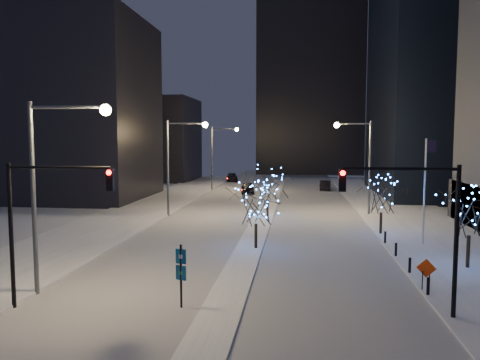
% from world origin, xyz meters
% --- Properties ---
extents(ground, '(160.00, 160.00, 0.00)m').
position_xyz_m(ground, '(0.00, 0.00, 0.00)').
color(ground, white).
rests_on(ground, ground).
extents(road, '(20.00, 130.00, 0.02)m').
position_xyz_m(road, '(0.00, 35.00, 0.01)').
color(road, '#ABAFBA').
rests_on(road, ground).
extents(median, '(2.00, 80.00, 0.15)m').
position_xyz_m(median, '(0.00, 30.00, 0.07)').
color(median, white).
rests_on(median, ground).
extents(east_sidewalk, '(10.00, 90.00, 0.15)m').
position_xyz_m(east_sidewalk, '(15.00, 20.00, 0.07)').
color(east_sidewalk, white).
rests_on(east_sidewalk, ground).
extents(west_sidewalk, '(8.00, 90.00, 0.15)m').
position_xyz_m(west_sidewalk, '(-14.00, 20.00, 0.07)').
color(west_sidewalk, white).
rests_on(west_sidewalk, ground).
extents(filler_west_near, '(22.00, 18.00, 24.00)m').
position_xyz_m(filler_west_near, '(-28.00, 40.00, 12.00)').
color(filler_west_near, black).
rests_on(filler_west_near, ground).
extents(filler_west_far, '(18.00, 16.00, 16.00)m').
position_xyz_m(filler_west_far, '(-26.00, 70.00, 8.00)').
color(filler_west_far, black).
rests_on(filler_west_far, ground).
extents(horizon_block, '(24.00, 14.00, 42.00)m').
position_xyz_m(horizon_block, '(6.00, 92.00, 21.00)').
color(horizon_block, black).
rests_on(horizon_block, ground).
extents(street_lamp_w_near, '(4.40, 0.56, 10.00)m').
position_xyz_m(street_lamp_w_near, '(-8.94, 2.00, 6.50)').
color(street_lamp_w_near, '#595E66').
rests_on(street_lamp_w_near, ground).
extents(street_lamp_w_mid, '(4.40, 0.56, 10.00)m').
position_xyz_m(street_lamp_w_mid, '(-8.94, 27.00, 6.50)').
color(street_lamp_w_mid, '#595E66').
rests_on(street_lamp_w_mid, ground).
extents(street_lamp_w_far, '(4.40, 0.56, 10.00)m').
position_xyz_m(street_lamp_w_far, '(-8.94, 52.00, 6.50)').
color(street_lamp_w_far, '#595E66').
rests_on(street_lamp_w_far, ground).
extents(street_lamp_east, '(3.90, 0.56, 10.00)m').
position_xyz_m(street_lamp_east, '(10.08, 30.00, 6.45)').
color(street_lamp_east, '#595E66').
rests_on(street_lamp_east, ground).
extents(traffic_signal_west, '(5.26, 0.43, 7.00)m').
position_xyz_m(traffic_signal_west, '(-8.44, -0.00, 4.76)').
color(traffic_signal_west, black).
rests_on(traffic_signal_west, ground).
extents(traffic_signal_east, '(5.26, 0.43, 7.00)m').
position_xyz_m(traffic_signal_east, '(8.94, 1.00, 4.76)').
color(traffic_signal_east, black).
rests_on(traffic_signal_east, ground).
extents(flagpoles, '(1.35, 2.60, 8.00)m').
position_xyz_m(flagpoles, '(13.37, 17.25, 4.80)').
color(flagpoles, silver).
rests_on(flagpoles, east_sidewalk).
extents(bollards, '(0.16, 12.16, 0.90)m').
position_xyz_m(bollards, '(10.20, 10.00, 0.60)').
color(bollards, black).
rests_on(bollards, east_sidewalk).
extents(car_near, '(2.51, 5.01, 1.64)m').
position_xyz_m(car_near, '(-3.93, 48.56, 0.82)').
color(car_near, black).
rests_on(car_near, ground).
extents(car_mid, '(2.06, 4.80, 1.54)m').
position_xyz_m(car_mid, '(7.86, 54.55, 0.77)').
color(car_mid, black).
rests_on(car_mid, ground).
extents(car_far, '(2.86, 5.33, 1.47)m').
position_xyz_m(car_far, '(-9.00, 67.61, 0.73)').
color(car_far, black).
rests_on(car_far, ground).
extents(holiday_tree_median_near, '(4.86, 4.86, 4.95)m').
position_xyz_m(holiday_tree_median_near, '(0.50, 13.20, 3.37)').
color(holiday_tree_median_near, black).
rests_on(holiday_tree_median_near, median).
extents(holiday_tree_median_far, '(5.24, 5.24, 5.17)m').
position_xyz_m(holiday_tree_median_far, '(0.50, 26.31, 3.51)').
color(holiday_tree_median_far, black).
rests_on(holiday_tree_median_far, median).
extents(holiday_tree_plaza_near, '(4.45, 4.45, 5.31)m').
position_xyz_m(holiday_tree_plaza_near, '(14.05, 9.65, 3.66)').
color(holiday_tree_plaza_near, black).
rests_on(holiday_tree_plaza_near, east_sidewalk).
extents(holiday_tree_plaza_far, '(4.75, 4.75, 4.97)m').
position_xyz_m(holiday_tree_plaza_far, '(10.50, 19.74, 3.37)').
color(holiday_tree_plaza_far, black).
rests_on(holiday_tree_plaza_far, east_sidewalk).
extents(wayfinding_sign, '(0.54, 0.24, 3.10)m').
position_xyz_m(wayfinding_sign, '(-2.00, 1.00, 1.90)').
color(wayfinding_sign, black).
rests_on(wayfinding_sign, ground).
extents(construction_sign, '(0.98, 0.34, 1.67)m').
position_xyz_m(construction_sign, '(10.30, 4.82, 1.16)').
color(construction_sign, black).
rests_on(construction_sign, east_sidewalk).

